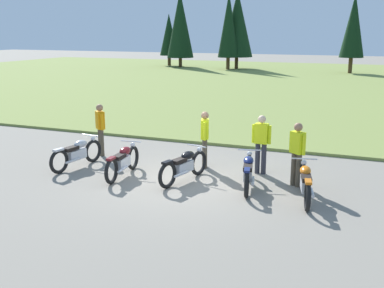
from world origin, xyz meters
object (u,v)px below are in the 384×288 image
(motorcycle_silver, at_px, (77,153))
(motorcycle_orange, at_px, (305,183))
(motorcycle_black, at_px, (184,165))
(rider_checking_bike, at_px, (261,141))
(motorcycle_navy, at_px, (248,172))
(rider_near_row_end, at_px, (297,151))
(rider_with_back_turned, at_px, (100,127))
(rider_in_hivis_vest, at_px, (205,136))
(motorcycle_maroon, at_px, (123,161))

(motorcycle_silver, height_order, motorcycle_orange, same)
(motorcycle_black, height_order, rider_checking_bike, rider_checking_bike)
(motorcycle_navy, distance_m, rider_near_row_end, 1.37)
(motorcycle_orange, bearing_deg, rider_with_back_turned, 165.71)
(rider_with_back_turned, bearing_deg, rider_in_hivis_vest, -0.73)
(motorcycle_maroon, bearing_deg, rider_in_hivis_vest, 42.55)
(motorcycle_navy, distance_m, motorcycle_orange, 1.53)
(motorcycle_maroon, relative_size, rider_near_row_end, 1.26)
(motorcycle_silver, height_order, rider_near_row_end, rider_near_row_end)
(motorcycle_black, xyz_separation_m, motorcycle_navy, (1.73, 0.10, 0.00))
(motorcycle_black, distance_m, rider_with_back_turned, 3.87)
(rider_checking_bike, bearing_deg, rider_with_back_turned, 179.78)
(motorcycle_silver, distance_m, motorcycle_orange, 6.66)
(rider_checking_bike, xyz_separation_m, rider_in_hivis_vest, (-1.67, -0.03, 0.00))
(rider_with_back_turned, height_order, rider_in_hivis_vest, same)
(motorcycle_orange, xyz_separation_m, rider_in_hivis_vest, (-3.18, 1.68, 0.51))
(motorcycle_silver, xyz_separation_m, rider_near_row_end, (6.26, 0.72, 0.51))
(motorcycle_maroon, height_order, motorcycle_black, same)
(motorcycle_maroon, height_order, rider_checking_bike, rider_checking_bike)
(motorcycle_navy, bearing_deg, motorcycle_maroon, -174.82)
(rider_near_row_end, bearing_deg, rider_checking_bike, 147.25)
(motorcycle_navy, bearing_deg, motorcycle_black, -176.78)
(motorcycle_silver, bearing_deg, motorcycle_navy, 0.86)
(motorcycle_navy, distance_m, rider_checking_bike, 1.45)
(motorcycle_silver, distance_m, motorcycle_black, 3.43)
(motorcycle_maroon, height_order, motorcycle_orange, same)
(rider_checking_bike, bearing_deg, rider_near_row_end, -32.75)
(motorcycle_black, bearing_deg, motorcycle_orange, -4.41)
(motorcycle_navy, height_order, rider_near_row_end, rider_near_row_end)
(rider_near_row_end, xyz_separation_m, rider_in_hivis_vest, (-2.79, 0.69, 0.00))
(motorcycle_maroon, xyz_separation_m, rider_checking_bike, (3.46, 1.67, 0.51))
(motorcycle_silver, distance_m, rider_with_back_turned, 1.54)
(motorcycle_black, distance_m, rider_checking_bike, 2.31)
(motorcycle_black, bearing_deg, motorcycle_silver, 179.66)
(motorcycle_silver, relative_size, motorcycle_navy, 1.01)
(rider_with_back_turned, distance_m, rider_in_hivis_vest, 3.59)
(motorcycle_maroon, xyz_separation_m, rider_near_row_end, (4.58, 0.95, 0.51))
(rider_near_row_end, bearing_deg, rider_with_back_turned, 173.39)
(motorcycle_orange, bearing_deg, motorcycle_silver, 177.68)
(motorcycle_navy, height_order, motorcycle_orange, same)
(rider_near_row_end, bearing_deg, rider_in_hivis_vest, 166.03)
(motorcycle_silver, relative_size, motorcycle_orange, 1.01)
(motorcycle_black, distance_m, rider_near_row_end, 2.97)
(rider_near_row_end, distance_m, rider_in_hivis_vest, 2.87)
(motorcycle_black, distance_m, rider_in_hivis_vest, 1.52)
(motorcycle_orange, bearing_deg, rider_in_hivis_vest, 152.18)
(motorcycle_silver, xyz_separation_m, motorcycle_black, (3.43, -0.02, 0.00))
(rider_with_back_turned, relative_size, rider_checking_bike, 1.00)
(motorcycle_navy, xyz_separation_m, rider_in_hivis_vest, (-1.68, 1.33, 0.51))
(motorcycle_black, height_order, rider_in_hivis_vest, rider_in_hivis_vest)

